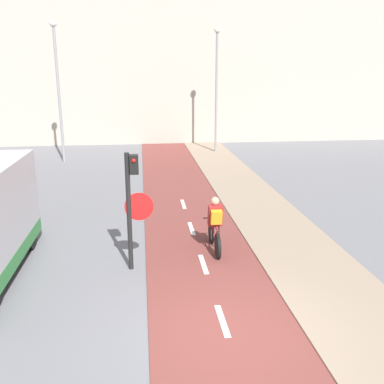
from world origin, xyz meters
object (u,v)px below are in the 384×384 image
street_lamp_far (58,78)px  cyclist_near (215,226)px  street_lamp_sidewalk (217,78)px  traffic_light_pole (132,198)px

street_lamp_far → cyclist_near: (5.91, -12.50, -3.58)m
street_lamp_far → street_lamp_sidewalk: 8.66m
traffic_light_pole → cyclist_near: bearing=21.3°
street_lamp_far → street_lamp_sidewalk: (8.44, 1.94, -0.02)m
street_lamp_sidewalk → cyclist_near: size_ratio=4.20×
cyclist_near → street_lamp_far: bearing=115.3°
traffic_light_pole → street_lamp_sidewalk: size_ratio=0.40×
street_lamp_far → street_lamp_sidewalk: size_ratio=1.00×
traffic_light_pole → street_lamp_sidewalk: bearing=73.2°
street_lamp_sidewalk → traffic_light_pole: bearing=-106.8°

